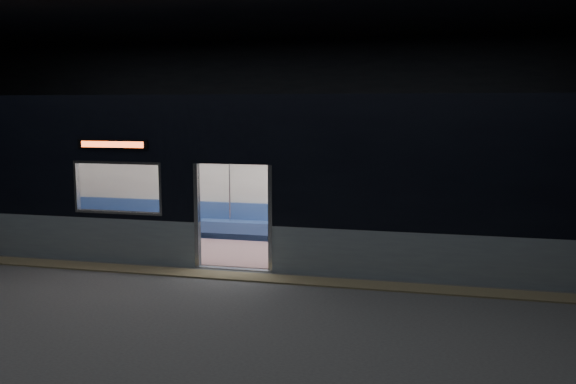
% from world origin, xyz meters
% --- Properties ---
extents(station_floor, '(24.00, 14.00, 0.01)m').
position_xyz_m(station_floor, '(0.00, 0.00, -0.01)').
color(station_floor, '#47494C').
rests_on(station_floor, ground).
extents(station_envelope, '(24.00, 14.00, 5.00)m').
position_xyz_m(station_envelope, '(0.00, 0.00, 3.66)').
color(station_envelope, black).
rests_on(station_envelope, station_floor).
extents(tactile_strip, '(22.80, 0.50, 0.03)m').
position_xyz_m(tactile_strip, '(0.00, 0.55, 0.01)').
color(tactile_strip, '#8C7F59').
rests_on(tactile_strip, station_floor).
extents(metro_car, '(18.00, 3.04, 3.35)m').
position_xyz_m(metro_car, '(-0.00, 2.54, 1.85)').
color(metro_car, '#90A3AC').
rests_on(metro_car, station_floor).
extents(passenger, '(0.38, 0.63, 1.27)m').
position_xyz_m(passenger, '(2.00, 3.55, 0.76)').
color(passenger, black).
rests_on(passenger, metro_car).
extents(handbag, '(0.31, 0.28, 0.13)m').
position_xyz_m(handbag, '(2.04, 3.35, 0.66)').
color(handbag, black).
rests_on(handbag, passenger).
extents(transit_map, '(0.89, 0.03, 0.58)m').
position_xyz_m(transit_map, '(5.00, 3.85, 1.44)').
color(transit_map, white).
rests_on(transit_map, metro_car).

